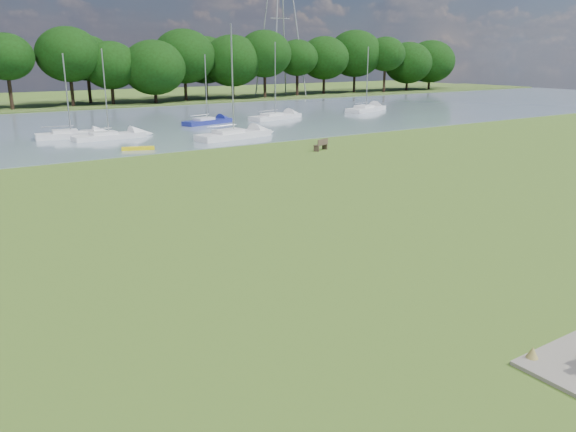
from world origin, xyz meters
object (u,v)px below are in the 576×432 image
sailboat_1 (108,134)px  sailboat_4 (207,120)px  sailboat_8 (233,133)px  riverbank_bench (321,145)px  kayak (138,148)px  sailboat_0 (366,108)px  sailboat_7 (70,133)px  sailboat_2 (275,115)px

sailboat_1 → sailboat_4: sailboat_1 is taller
sailboat_1 → sailboat_8: bearing=-36.2°
riverbank_bench → kayak: riverbank_bench is taller
kayak → sailboat_0: bearing=41.1°
sailboat_0 → sailboat_8: 30.28m
kayak → sailboat_7: sailboat_7 is taller
sailboat_0 → sailboat_1: (-36.97, -6.96, -0.08)m
sailboat_1 → sailboat_4: (12.50, 5.48, 0.04)m
kayak → sailboat_2: bearing=51.2°
kayak → sailboat_8: bearing=28.9°
kayak → sailboat_0: 39.59m
sailboat_7 → sailboat_8: size_ratio=0.75×
sailboat_1 → sailboat_4: bearing=19.5°
riverbank_bench → sailboat_1: 20.07m
kayak → sailboat_1: 7.61m
sailboat_4 → sailboat_7: bearing=174.4°
riverbank_bench → sailboat_7: size_ratio=0.21×
sailboat_1 → sailboat_4: size_ratio=1.06×
riverbank_bench → sailboat_8: 10.09m
sailboat_2 → sailboat_8: sailboat_8 is taller
riverbank_bench → sailboat_2: 23.11m
sailboat_2 → sailboat_7: bearing=172.9°
kayak → sailboat_2: (21.33, 13.17, 0.32)m
sailboat_8 → riverbank_bench: bearing=-83.9°
sailboat_8 → sailboat_4: bearing=65.6°
sailboat_0 → sailboat_2: (-15.48, -1.39, -0.05)m
sailboat_4 → sailboat_8: 11.87m
sailboat_7 → sailboat_1: bearing=-36.7°
sailboat_0 → kayak: bearing=-179.2°
sailboat_1 → sailboat_0: bearing=6.6°
sailboat_2 → sailboat_0: bearing=-9.1°
kayak → sailboat_4: size_ratio=0.34×
sailboat_2 → sailboat_4: size_ratio=1.19×
sailboat_4 → sailboat_0: bearing=-13.0°
riverbank_bench → sailboat_0: 33.37m
kayak → sailboat_4: (12.34, 13.08, 0.31)m
riverbank_bench → sailboat_8: sailboat_8 is taller
riverbank_bench → sailboat_0: (24.48, 22.68, 0.07)m
riverbank_bench → kayak: 14.77m
sailboat_0 → sailboat_2: sailboat_2 is taller
riverbank_bench → sailboat_4: bearing=67.9°
riverbank_bench → sailboat_1: size_ratio=0.20×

